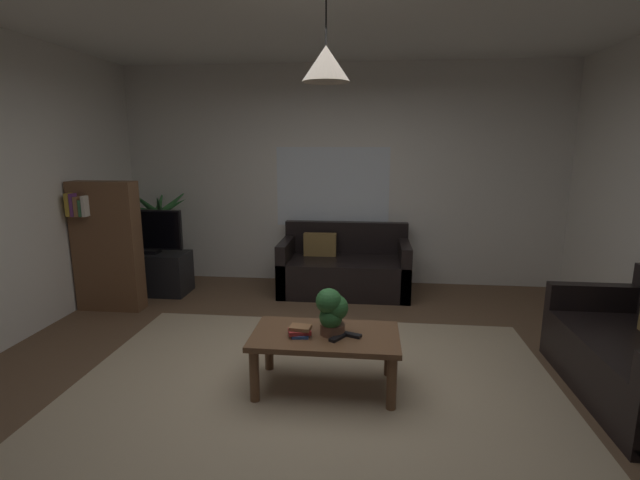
{
  "coord_description": "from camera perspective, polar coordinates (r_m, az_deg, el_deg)",
  "views": [
    {
      "loc": [
        0.38,
        -3.16,
        1.78
      ],
      "look_at": [
        0.0,
        0.3,
        1.05
      ],
      "focal_mm": 25.76,
      "sensor_mm": 36.0,
      "label": 1
    }
  ],
  "objects": [
    {
      "name": "book_on_table_0",
      "position": [
        3.36,
        -2.45,
        -11.72
      ],
      "size": [
        0.13,
        0.12,
        0.02
      ],
      "primitive_type": "cube",
      "rotation": [
        0.0,
        0.0,
        0.1
      ],
      "color": "#2D4C8C",
      "rests_on": "coffee_table"
    },
    {
      "name": "potted_palm_corner",
      "position": [
        6.31,
        -19.32,
        0.36
      ],
      "size": [
        0.84,
        0.82,
        1.25
      ],
      "color": "#4C4C51",
      "rests_on": "ground"
    },
    {
      "name": "book_on_table_1",
      "position": [
        3.36,
        -2.56,
        -11.29
      ],
      "size": [
        0.18,
        0.14,
        0.03
      ],
      "primitive_type": "cube",
      "rotation": [
        0.0,
        0.0,
        0.26
      ],
      "color": "#B22D2D",
      "rests_on": "coffee_table"
    },
    {
      "name": "tv",
      "position": [
        5.81,
        -20.65,
        1.04
      ],
      "size": [
        0.84,
        0.16,
        0.52
      ],
      "color": "black",
      "rests_on": "tv_stand"
    },
    {
      "name": "pendant_lamp",
      "position": [
        3.17,
        0.75,
        21.07
      ],
      "size": [
        0.32,
        0.32,
        0.58
      ],
      "color": "black"
    },
    {
      "name": "remote_on_table_0",
      "position": [
        3.37,
        3.8,
        -11.66
      ],
      "size": [
        0.17,
        0.1,
        0.02
      ],
      "primitive_type": "cube",
      "rotation": [
        0.0,
        0.0,
        1.2
      ],
      "color": "black",
      "rests_on": "coffee_table"
    },
    {
      "name": "potted_plant_on_table",
      "position": [
        3.32,
        1.48,
        -8.73
      ],
      "size": [
        0.23,
        0.21,
        0.35
      ],
      "color": "brown",
      "rests_on": "coffee_table"
    },
    {
      "name": "tv_stand",
      "position": [
        5.94,
        -20.2,
        -3.84
      ],
      "size": [
        0.9,
        0.44,
        0.5
      ],
      "primitive_type": "cube",
      "color": "black",
      "rests_on": "ground"
    },
    {
      "name": "bookshelf_corner",
      "position": [
        5.43,
        -24.99,
        -0.62
      ],
      "size": [
        0.7,
        0.31,
        1.4
      ],
      "color": "brown",
      "rests_on": "ground"
    },
    {
      "name": "couch_under_window",
      "position": [
        5.61,
        3.01,
        -3.73
      ],
      "size": [
        1.54,
        0.8,
        0.82
      ],
      "color": "black",
      "rests_on": "ground"
    },
    {
      "name": "coffee_table",
      "position": [
        3.43,
        0.66,
        -12.62
      ],
      "size": [
        1.07,
        0.59,
        0.43
      ],
      "color": "brown",
      "rests_on": "ground"
    },
    {
      "name": "book_on_table_2",
      "position": [
        3.35,
        -2.45,
        -10.82
      ],
      "size": [
        0.16,
        0.12,
        0.03
      ],
      "primitive_type": "cube",
      "rotation": [
        0.0,
        0.0,
        -0.11
      ],
      "color": "#99663F",
      "rests_on": "coffee_table"
    },
    {
      "name": "wall_back",
      "position": [
        5.92,
        2.57,
        7.93
      ],
      "size": [
        5.7,
        0.06,
        2.76
      ],
      "primitive_type": "cube",
      "color": "silver",
      "rests_on": "ground"
    },
    {
      "name": "window_pane",
      "position": [
        5.9,
        1.57,
        6.59
      ],
      "size": [
        1.44,
        0.01,
        1.0
      ],
      "primitive_type": "cube",
      "color": "white"
    },
    {
      "name": "rug",
      "position": [
        3.47,
        -0.94,
        -18.91
      ],
      "size": [
        3.63,
        2.97,
        0.01
      ],
      "primitive_type": "cube",
      "color": "tan",
      "rests_on": "ground"
    },
    {
      "name": "remote_on_table_1",
      "position": [
        3.32,
        2.27,
        -11.98
      ],
      "size": [
        0.13,
        0.16,
        0.02
      ],
      "primitive_type": "cube",
      "rotation": [
        0.0,
        0.0,
        2.58
      ],
      "color": "black",
      "rests_on": "coffee_table"
    },
    {
      "name": "floor",
      "position": [
        3.65,
        -0.53,
        -17.51
      ],
      "size": [
        5.58,
        5.4,
        0.02
      ],
      "primitive_type": "cube",
      "color": "brown",
      "rests_on": "ground"
    }
  ]
}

